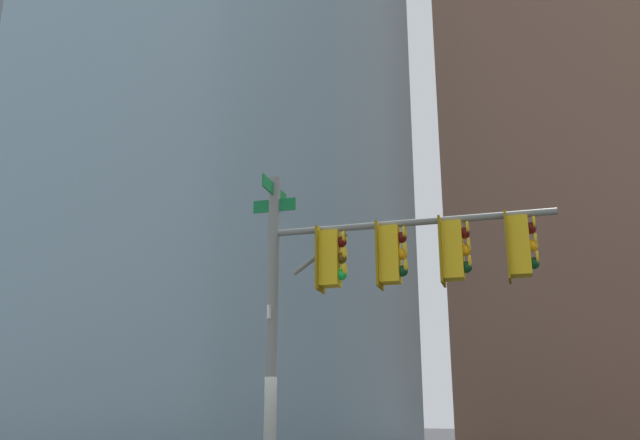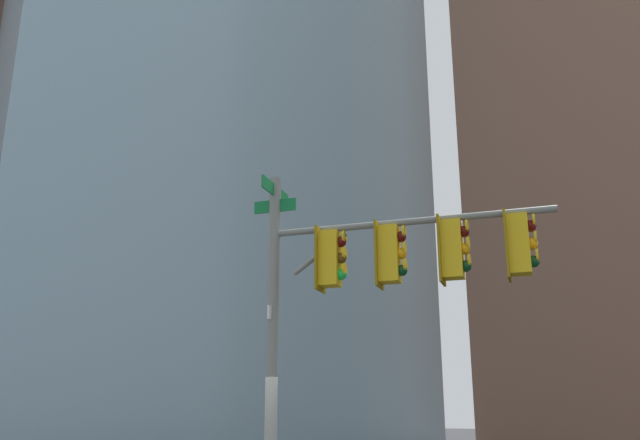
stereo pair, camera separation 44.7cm
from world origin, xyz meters
TOP-DOWN VIEW (x-y plane):
  - signal_pole_assembly at (1.29, 1.47)m, footprint 4.50×3.50m
  - building_brick_midblock at (-44.99, 6.64)m, footprint 22.54×18.66m
  - building_glass_tower at (-39.73, 15.60)m, footprint 26.60×31.90m

SIDE VIEW (x-z plane):
  - signal_pole_assembly at x=1.29m, z-range 1.12..7.33m
  - building_brick_midblock at x=-44.99m, z-range 0.00..38.17m
  - building_glass_tower at x=-39.73m, z-range 0.00..67.39m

